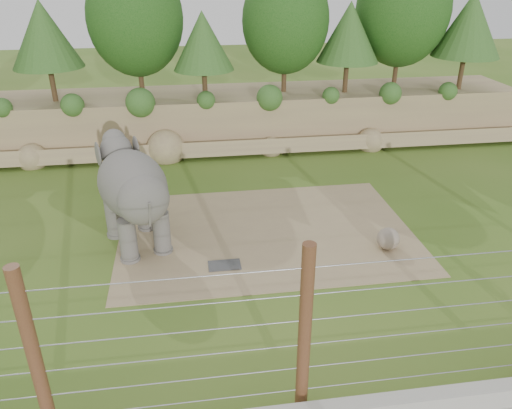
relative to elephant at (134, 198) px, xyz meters
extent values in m
plane|color=#3C671B|center=(3.80, -2.88, -1.66)|extent=(90.00, 90.00, 0.00)
cube|color=#8D7358|center=(3.80, 10.12, -0.41)|extent=(30.00, 4.00, 2.50)
cube|color=#8D7358|center=(3.80, 7.82, -1.31)|extent=(30.00, 1.37, 1.07)
cylinder|color=#3F2B19|center=(-4.20, 9.62, 1.62)|extent=(0.24, 0.24, 1.58)
sphere|color=#0E400F|center=(-4.20, 9.62, 3.76)|extent=(3.60, 3.60, 3.60)
cylinder|color=#3F2B19|center=(-0.20, 10.12, 1.80)|extent=(0.24, 0.24, 1.92)
sphere|color=#0E400F|center=(-0.20, 10.12, 4.41)|extent=(4.40, 4.40, 4.40)
cylinder|color=#3F2B19|center=(2.80, 8.92, 1.54)|extent=(0.24, 0.24, 1.40)
sphere|color=#0E400F|center=(2.80, 8.92, 3.44)|extent=(3.20, 3.20, 3.20)
cylinder|color=#3F2B19|center=(6.80, 9.92, 1.75)|extent=(0.24, 0.24, 1.82)
sphere|color=#0E400F|center=(6.80, 9.92, 4.22)|extent=(4.16, 4.16, 4.16)
cylinder|color=#3F2B19|center=(9.80, 9.32, 1.59)|extent=(0.24, 0.24, 1.50)
sphere|color=#0E400F|center=(9.80, 9.32, 3.63)|extent=(3.44, 3.44, 3.44)
cylinder|color=#3F2B19|center=(12.80, 10.32, 1.85)|extent=(0.24, 0.24, 2.03)
sphere|color=#0E400F|center=(12.80, 10.32, 4.61)|extent=(4.64, 4.64, 4.64)
cylinder|color=#3F2B19|center=(15.80, 9.12, 1.66)|extent=(0.24, 0.24, 1.64)
sphere|color=#0E400F|center=(15.80, 9.12, 3.89)|extent=(3.76, 3.76, 3.76)
cube|color=#9E8562|center=(4.30, 0.12, -1.65)|extent=(10.00, 7.00, 0.02)
cube|color=#262628|center=(2.69, -1.79, -1.63)|extent=(1.00, 0.60, 0.03)
sphere|color=gray|center=(8.03, -1.54, -1.28)|extent=(0.73, 0.73, 0.73)
cylinder|color=#522819|center=(-1.20, -7.38, 0.34)|extent=(0.26, 0.26, 4.00)
cylinder|color=#522819|center=(3.80, -7.38, 0.34)|extent=(0.26, 0.26, 4.00)
cylinder|color=gray|center=(3.80, -7.38, -1.16)|extent=(20.00, 0.02, 0.02)
cylinder|color=gray|center=(3.80, -7.38, -0.56)|extent=(20.00, 0.02, 0.02)
cylinder|color=gray|center=(3.80, -7.38, 0.04)|extent=(20.00, 0.02, 0.02)
cylinder|color=gray|center=(3.80, -7.38, 0.64)|extent=(20.00, 0.02, 0.02)
cylinder|color=gray|center=(3.80, -7.38, 1.24)|extent=(20.00, 0.02, 0.02)
cylinder|color=gray|center=(3.80, -7.38, 1.84)|extent=(20.00, 0.02, 0.02)
camera|label=1|loc=(1.76, -14.73, 6.85)|focal=35.00mm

